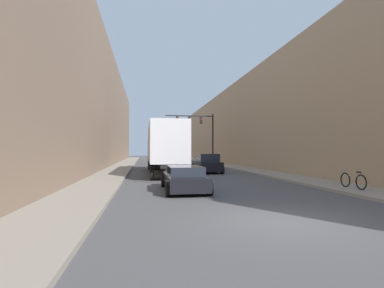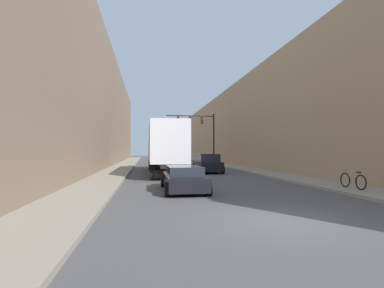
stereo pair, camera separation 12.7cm
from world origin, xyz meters
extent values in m
plane|color=#4C4C4F|center=(0.00, 0.00, 0.00)|extent=(200.00, 200.00, 0.00)
cube|color=gray|center=(6.34, 30.00, 0.07)|extent=(2.56, 80.00, 0.15)
cube|color=gray|center=(-6.34, 30.00, 0.07)|extent=(2.56, 80.00, 0.15)
cube|color=tan|center=(10.62, 30.00, 5.34)|extent=(6.00, 80.00, 10.67)
cube|color=#846B56|center=(-10.62, 30.00, 7.00)|extent=(6.00, 80.00, 14.00)
cube|color=silver|center=(-2.13, 16.46, 2.55)|extent=(2.57, 11.39, 2.89)
cube|color=black|center=(-2.13, 16.46, 0.95)|extent=(1.28, 11.39, 0.24)
cube|color=black|center=(-2.13, 23.57, 1.48)|extent=(2.57, 2.81, 2.97)
cylinder|color=black|center=(-3.27, 11.97, 0.50)|extent=(0.25, 1.00, 1.00)
cylinder|color=black|center=(-1.00, 11.97, 0.50)|extent=(0.25, 1.00, 1.00)
cylinder|color=black|center=(-3.27, 13.17, 0.50)|extent=(0.25, 1.00, 1.00)
cylinder|color=black|center=(-1.00, 13.17, 0.50)|extent=(0.25, 1.00, 1.00)
cylinder|color=black|center=(-3.27, 23.57, 0.50)|extent=(0.25, 1.00, 1.00)
cylinder|color=black|center=(-1.00, 23.57, 0.50)|extent=(0.25, 1.00, 1.00)
cube|color=black|center=(-1.84, 6.72, 0.49)|extent=(1.78, 4.68, 0.62)
cube|color=#1E232D|center=(-1.84, 6.49, 1.01)|extent=(1.57, 2.58, 0.43)
cylinder|color=black|center=(-2.73, 8.36, 0.32)|extent=(0.25, 0.64, 0.64)
cylinder|color=black|center=(-0.95, 8.36, 0.32)|extent=(0.25, 0.64, 0.64)
cylinder|color=black|center=(-2.73, 4.98, 0.32)|extent=(0.25, 0.64, 0.64)
cylinder|color=black|center=(-0.95, 4.98, 0.32)|extent=(0.25, 0.64, 0.64)
cube|color=black|center=(1.75, 18.33, 0.58)|extent=(1.89, 4.64, 0.78)
cube|color=#1E232D|center=(1.75, 18.09, 1.32)|extent=(1.67, 2.55, 0.69)
cylinder|color=black|center=(0.80, 19.95, 0.35)|extent=(0.25, 0.70, 0.70)
cylinder|color=black|center=(2.69, 19.95, 0.35)|extent=(0.25, 0.70, 0.70)
cylinder|color=black|center=(0.80, 16.61, 0.35)|extent=(0.25, 0.70, 0.70)
cylinder|color=black|center=(2.69, 16.61, 0.35)|extent=(0.25, 0.70, 0.70)
cylinder|color=black|center=(4.91, 29.64, 3.32)|extent=(0.20, 0.20, 6.64)
cube|color=black|center=(1.85, 29.64, 6.34)|extent=(6.12, 0.12, 0.12)
cube|color=black|center=(3.38, 29.64, 5.83)|extent=(0.30, 0.24, 0.90)
sphere|color=red|center=(3.38, 29.50, 5.83)|extent=(0.18, 0.18, 0.18)
cube|color=black|center=(1.85, 29.64, 5.83)|extent=(0.30, 0.24, 0.90)
sphere|color=red|center=(1.85, 29.50, 5.55)|extent=(0.18, 0.18, 0.18)
cube|color=black|center=(0.32, 29.64, 5.83)|extent=(0.30, 0.24, 0.90)
sphere|color=red|center=(0.32, 29.50, 6.11)|extent=(0.18, 0.18, 0.18)
torus|color=black|center=(6.16, 4.62, 0.51)|extent=(0.06, 0.72, 0.72)
torus|color=black|center=(6.16, 5.73, 0.51)|extent=(0.06, 0.72, 0.72)
cube|color=gray|center=(6.16, 5.17, 0.74)|extent=(0.04, 1.11, 0.04)
cube|color=black|center=(6.16, 4.77, 0.96)|extent=(0.12, 0.20, 0.06)
cube|color=gray|center=(6.16, 5.68, 0.99)|extent=(0.44, 0.04, 0.04)
camera|label=1|loc=(-3.76, -7.85, 2.00)|focal=28.00mm
camera|label=2|loc=(-3.64, -7.87, 2.00)|focal=28.00mm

